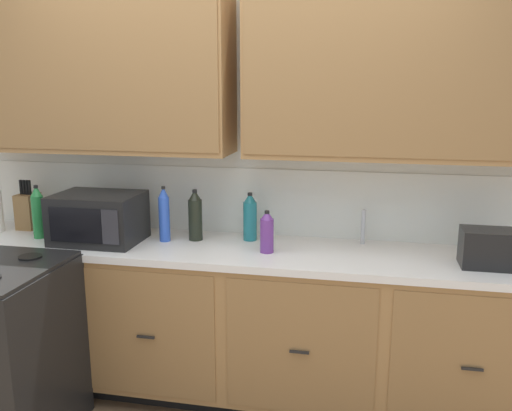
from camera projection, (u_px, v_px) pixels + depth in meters
wall_unit at (242, 109)px, 3.06m from camera, size 4.51×0.40×2.54m
counter_run at (235, 321)px, 3.13m from camera, size 3.34×0.64×0.92m
microwave at (98, 218)px, 3.12m from camera, size 0.48×0.37×0.28m
toaster at (490, 248)px, 2.69m from camera, size 0.28×0.18×0.19m
knife_block at (28, 210)px, 3.41m from camera, size 0.11×0.14×0.31m
sink_faucet at (363, 227)px, 3.08m from camera, size 0.02×0.02×0.20m
bottle_blue at (164, 215)px, 3.13m from camera, size 0.06×0.06×0.32m
bottle_teal at (250, 217)px, 3.15m from camera, size 0.08×0.08×0.28m
bottle_green at (38, 212)px, 3.19m from camera, size 0.07×0.07×0.32m
bottle_dark at (195, 216)px, 3.15m from camera, size 0.08×0.08×0.30m
bottle_violet at (267, 232)px, 2.92m from camera, size 0.07×0.07×0.23m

